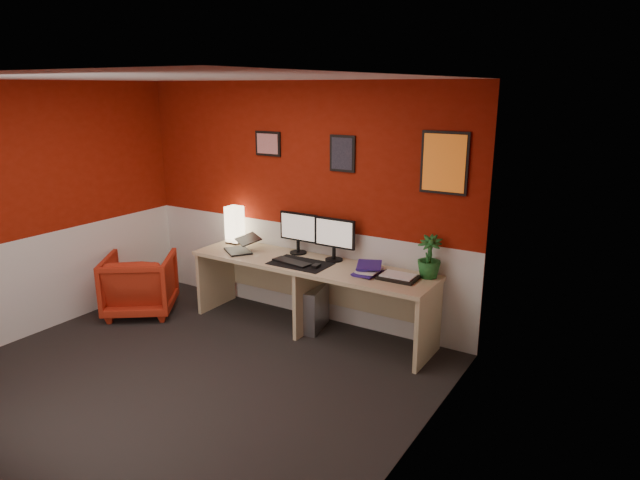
{
  "coord_description": "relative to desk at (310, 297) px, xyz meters",
  "views": [
    {
      "loc": [
        3.25,
        -3.08,
        2.44
      ],
      "look_at": [
        0.6,
        1.21,
        1.05
      ],
      "focal_mm": 31.37,
      "sensor_mm": 36.0,
      "label": 1
    }
  ],
  "objects": [
    {
      "name": "book_middle",
      "position": [
        0.57,
        -0.0,
        0.4
      ],
      "size": [
        0.2,
        0.27,
        0.02
      ],
      "primitive_type": "imported",
      "rotation": [
        0.0,
        0.0,
        0.02
      ],
      "color": "silver",
      "rests_on": "book_bottom"
    },
    {
      "name": "wall_right",
      "position": [
        1.64,
        -1.41,
        0.89
      ],
      "size": [
        0.01,
        3.5,
        2.5
      ],
      "primitive_type": "cube",
      "color": "maroon",
      "rests_on": "ground"
    },
    {
      "name": "ceiling",
      "position": [
        -0.36,
        -1.41,
        2.13
      ],
      "size": [
        4.0,
        3.5,
        0.01
      ],
      "primitive_type": "cube",
      "color": "white",
      "rests_on": "ground"
    },
    {
      "name": "wainscot_back",
      "position": [
        -0.36,
        0.34,
        0.14
      ],
      "size": [
        4.0,
        0.01,
        1.0
      ],
      "primitive_type": "cube",
      "color": "silver",
      "rests_on": "ground"
    },
    {
      "name": "wainscot_left",
      "position": [
        -2.36,
        -1.41,
        0.14
      ],
      "size": [
        0.01,
        3.5,
        1.0
      ],
      "primitive_type": "cube",
      "color": "silver",
      "rests_on": "ground"
    },
    {
      "name": "book_top",
      "position": [
        0.53,
        0.01,
        0.43
      ],
      "size": [
        0.33,
        0.38,
        0.03
      ],
      "primitive_type": "imported",
      "rotation": [
        0.0,
        0.0,
        0.4
      ],
      "color": "navy",
      "rests_on": "book_middle"
    },
    {
      "name": "keyboard",
      "position": [
        -0.15,
        -0.11,
        0.38
      ],
      "size": [
        0.44,
        0.2,
        0.02
      ],
      "primitive_type": "cube",
      "rotation": [
        0.0,
        0.0,
        -0.15
      ],
      "color": "black",
      "rests_on": "desk_mat"
    },
    {
      "name": "art_center",
      "position": [
        0.17,
        0.33,
        1.44
      ],
      "size": [
        0.28,
        0.02,
        0.36
      ],
      "primitive_type": "cube",
      "color": "black",
      "rests_on": "wall_back"
    },
    {
      "name": "mouse",
      "position": [
        0.14,
        -0.11,
        0.39
      ],
      "size": [
        0.06,
        0.1,
        0.03
      ],
      "primitive_type": "cube",
      "rotation": [
        0.0,
        0.0,
        0.05
      ],
      "color": "black",
      "rests_on": "desk_mat"
    },
    {
      "name": "monitor_right",
      "position": [
        0.16,
        0.2,
        0.66
      ],
      "size": [
        0.45,
        0.06,
        0.58
      ],
      "primitive_type": "cube",
      "color": "black",
      "rests_on": "desk"
    },
    {
      "name": "pc_tower",
      "position": [
        -0.01,
        0.06,
        -0.14
      ],
      "size": [
        0.29,
        0.48,
        0.45
      ],
      "primitive_type": "cube",
      "rotation": [
        0.0,
        0.0,
        0.21
      ],
      "color": "#99999E",
      "rests_on": "ground"
    },
    {
      "name": "art_left",
      "position": [
        -0.74,
        0.33,
        1.49
      ],
      "size": [
        0.32,
        0.02,
        0.26
      ],
      "primitive_type": "cube",
      "color": "red",
      "rests_on": "wall_back"
    },
    {
      "name": "laptop",
      "position": [
        -0.87,
        -0.08,
        0.47
      ],
      "size": [
        0.4,
        0.38,
        0.22
      ],
      "primitive_type": "cube",
      "rotation": [
        0.0,
        0.0,
        -0.6
      ],
      "color": "black",
      "rests_on": "desk"
    },
    {
      "name": "book_bottom",
      "position": [
        0.55,
        -0.01,
        0.38
      ],
      "size": [
        0.23,
        0.29,
        0.03
      ],
      "primitive_type": "imported",
      "rotation": [
        0.0,
        0.0,
        -0.07
      ],
      "color": "navy",
      "rests_on": "desk"
    },
    {
      "name": "monitor_left",
      "position": [
        -0.29,
        0.22,
        0.66
      ],
      "size": [
        0.45,
        0.06,
        0.58
      ],
      "primitive_type": "cube",
      "color": "black",
      "rests_on": "desk"
    },
    {
      "name": "wall_back",
      "position": [
        -0.36,
        0.34,
        0.89
      ],
      "size": [
        4.0,
        0.01,
        2.5
      ],
      "primitive_type": "cube",
      "color": "maroon",
      "rests_on": "ground"
    },
    {
      "name": "zen_tray",
      "position": [
        0.95,
        0.02,
        0.38
      ],
      "size": [
        0.36,
        0.26,
        0.03
      ],
      "primitive_type": "cube",
      "rotation": [
        0.0,
        0.0,
        0.02
      ],
      "color": "black",
      "rests_on": "desk"
    },
    {
      "name": "armchair",
      "position": [
        -1.86,
        -0.59,
        -0.03
      ],
      "size": [
        1.01,
        1.01,
        0.67
      ],
      "primitive_type": "imported",
      "rotation": [
        0.0,
        0.0,
        3.77
      ],
      "color": "#A92A16",
      "rests_on": "ground"
    },
    {
      "name": "art_right",
      "position": [
        1.22,
        0.33,
        1.42
      ],
      "size": [
        0.44,
        0.02,
        0.56
      ],
      "primitive_type": "cube",
      "color": "orange",
      "rests_on": "wall_back"
    },
    {
      "name": "shoji_lamp",
      "position": [
        -1.12,
        0.19,
        0.56
      ],
      "size": [
        0.16,
        0.16,
        0.4
      ],
      "primitive_type": "cube",
      "color": "#FFE5B2",
      "rests_on": "desk"
    },
    {
      "name": "ground",
      "position": [
        -0.36,
        -1.41,
        -0.36
      ],
      "size": [
        4.0,
        3.5,
        0.01
      ],
      "primitive_type": "cube",
      "color": "black",
      "rests_on": "ground"
    },
    {
      "name": "wainscot_right",
      "position": [
        1.63,
        -1.41,
        0.14
      ],
      "size": [
        0.01,
        3.5,
        1.0
      ],
      "primitive_type": "cube",
      "color": "silver",
      "rests_on": "ground"
    },
    {
      "name": "potted_plant",
      "position": [
        1.17,
        0.21,
        0.56
      ],
      "size": [
        0.25,
        0.25,
        0.4
      ],
      "primitive_type": "imported",
      "rotation": [
        0.0,
        0.0,
        0.11
      ],
      "color": "#19591E",
      "rests_on": "desk"
    },
    {
      "name": "desk",
      "position": [
        0.0,
        0.0,
        0.0
      ],
      "size": [
        2.6,
        0.65,
        0.73
      ],
      "primitive_type": "cube",
      "color": "tan",
      "rests_on": "ground"
    },
    {
      "name": "desk_mat",
      "position": [
        -0.07,
        -0.08,
        0.37
      ],
      "size": [
        0.6,
        0.38,
        0.01
      ],
      "primitive_type": "cube",
      "color": "black",
      "rests_on": "desk"
    },
    {
      "name": "wall_left",
      "position": [
        -2.36,
        -1.41,
        0.89
      ],
      "size": [
        0.01,
        3.5,
        2.5
      ],
      "primitive_type": "cube",
      "color": "maroon",
      "rests_on": "ground"
    }
  ]
}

